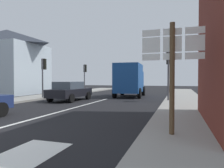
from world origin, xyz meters
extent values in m
plane|color=black|center=(0.00, 10.00, 0.00)|extent=(80.00, 80.00, 0.00)
cube|color=gray|center=(6.14, 8.00, 0.07)|extent=(2.84, 44.00, 0.14)
cube|color=gray|center=(-6.14, 8.00, 0.07)|extent=(2.84, 44.00, 0.14)
cube|color=silver|center=(0.00, 6.00, 0.01)|extent=(0.16, 12.00, 0.01)
cube|color=silver|center=(2.60, -1.00, 0.01)|extent=(1.20, 2.20, 0.01)
cube|color=silver|center=(-12.95, 14.53, 2.76)|extent=(7.60, 6.20, 5.53)
pyramid|color=#2D333D|center=(-12.95, 14.53, 6.42)|extent=(7.98, 6.51, 1.79)
cube|color=silver|center=(-12.95, 18.23, 0.35)|extent=(4.56, 1.20, 0.70)
cylinder|color=black|center=(-1.68, 2.61, 0.32)|extent=(0.22, 0.64, 0.64)
cube|color=black|center=(-2.27, 9.82, 0.62)|extent=(1.86, 4.25, 0.60)
cube|color=#47515B|center=(-2.28, 9.57, 1.19)|extent=(1.61, 2.14, 0.55)
cylinder|color=black|center=(-3.11, 11.19, 0.32)|extent=(0.24, 0.65, 0.64)
cylinder|color=black|center=(-1.36, 11.15, 0.32)|extent=(0.24, 0.65, 0.64)
cylinder|color=black|center=(-3.18, 8.49, 0.32)|extent=(0.24, 0.65, 0.64)
cylinder|color=black|center=(-1.44, 8.45, 0.32)|extent=(0.24, 0.65, 0.64)
cube|color=#19478C|center=(1.37, 14.13, 1.75)|extent=(2.41, 3.82, 2.60)
cube|color=#19478C|center=(1.22, 16.63, 1.45)|extent=(2.16, 1.42, 2.00)
cube|color=#47515B|center=(1.22, 16.68, 2.25)|extent=(1.76, 0.20, 0.70)
cylinder|color=black|center=(0.13, 16.52, 0.45)|extent=(0.33, 0.91, 0.90)
cylinder|color=black|center=(2.32, 16.64, 0.45)|extent=(0.33, 0.91, 0.90)
cylinder|color=black|center=(0.32, 13.12, 0.45)|extent=(0.33, 0.91, 0.90)
cylinder|color=black|center=(2.52, 13.25, 0.45)|extent=(0.33, 0.91, 0.90)
cylinder|color=brown|center=(5.57, 1.34, 1.60)|extent=(0.14, 0.14, 3.20)
cube|color=white|center=(4.99, 1.39, 2.96)|extent=(0.50, 0.03, 0.18)
cube|color=black|center=(4.99, 1.41, 2.96)|extent=(0.43, 0.01, 0.13)
cube|color=white|center=(4.99, 1.39, 2.62)|extent=(0.50, 0.03, 0.42)
cube|color=black|center=(4.99, 1.41, 2.62)|extent=(0.43, 0.01, 0.32)
cube|color=white|center=(4.99, 1.39, 2.28)|extent=(0.50, 0.03, 0.18)
cube|color=black|center=(4.99, 1.41, 2.28)|extent=(0.43, 0.01, 0.13)
cube|color=white|center=(5.57, 1.39, 2.96)|extent=(0.50, 0.03, 0.18)
cube|color=black|center=(5.57, 1.41, 2.96)|extent=(0.43, 0.01, 0.13)
cube|color=white|center=(5.57, 1.39, 2.62)|extent=(0.50, 0.03, 0.42)
cube|color=black|center=(5.57, 1.41, 2.62)|extent=(0.43, 0.01, 0.32)
cube|color=white|center=(5.57, 1.39, 2.28)|extent=(0.50, 0.03, 0.18)
cube|color=black|center=(5.57, 1.41, 2.28)|extent=(0.43, 0.01, 0.13)
cube|color=white|center=(6.15, 1.39, 2.96)|extent=(0.50, 0.03, 0.18)
cube|color=black|center=(6.15, 1.41, 2.96)|extent=(0.43, 0.01, 0.13)
cube|color=white|center=(6.15, 1.39, 2.62)|extent=(0.50, 0.03, 0.42)
cube|color=black|center=(6.15, 1.41, 2.62)|extent=(0.43, 0.01, 0.32)
cube|color=white|center=(6.15, 1.39, 2.28)|extent=(0.50, 0.03, 0.18)
cube|color=black|center=(6.15, 1.41, 2.28)|extent=(0.43, 0.01, 0.13)
cylinder|color=#47474C|center=(-5.03, 10.15, 1.69)|extent=(0.12, 0.12, 3.37)
cube|color=black|center=(-5.03, 10.35, 2.92)|extent=(0.30, 0.28, 0.90)
sphere|color=#360303|center=(-5.03, 10.49, 3.19)|extent=(0.18, 0.18, 0.18)
sphere|color=#3C2303|center=(-5.03, 10.49, 2.91)|extent=(0.18, 0.18, 0.18)
sphere|color=#0CA526|center=(-5.03, 10.49, 2.63)|extent=(0.18, 0.18, 0.18)
cylinder|color=#47474C|center=(-5.03, 18.23, 1.71)|extent=(0.12, 0.12, 3.42)
cube|color=black|center=(-5.03, 18.43, 2.97)|extent=(0.30, 0.28, 0.90)
sphere|color=#360303|center=(-5.03, 18.57, 3.24)|extent=(0.18, 0.18, 0.18)
sphere|color=#3C2303|center=(-5.03, 18.57, 2.96)|extent=(0.18, 0.18, 0.18)
sphere|color=#0CA526|center=(-5.03, 18.57, 2.68)|extent=(0.18, 0.18, 0.18)
cylinder|color=#47474C|center=(5.03, 11.00, 1.83)|extent=(0.12, 0.12, 3.65)
cube|color=black|center=(5.03, 11.20, 3.20)|extent=(0.30, 0.28, 0.90)
sphere|color=#360303|center=(5.03, 11.34, 3.47)|extent=(0.18, 0.18, 0.18)
sphere|color=#3C2303|center=(5.03, 11.34, 3.19)|extent=(0.18, 0.18, 0.18)
sphere|color=#0CA526|center=(5.03, 11.34, 2.91)|extent=(0.18, 0.18, 0.18)
camera|label=1|loc=(5.75, -4.62, 1.65)|focal=33.58mm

